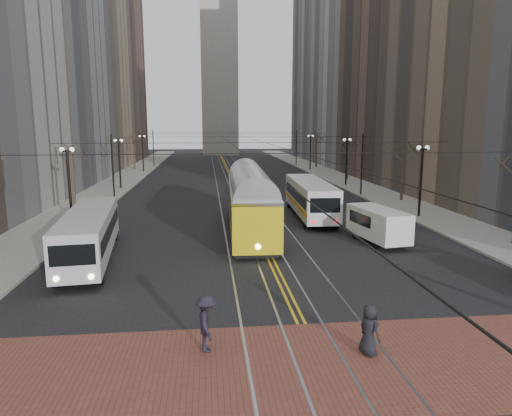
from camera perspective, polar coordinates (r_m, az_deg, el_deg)
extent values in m
plane|color=black|center=(18.88, 5.11, -13.03)|extent=(260.00, 260.00, 0.00)
cube|color=gray|center=(63.48, -16.58, 3.20)|extent=(5.00, 140.00, 0.15)
cube|color=gray|center=(65.10, 10.42, 3.63)|extent=(5.00, 140.00, 0.15)
cube|color=brown|center=(15.37, 8.16, -18.83)|extent=(25.00, 6.00, 0.01)
cube|color=gray|center=(62.53, -2.91, 3.45)|extent=(4.80, 130.00, 0.02)
cube|color=gold|center=(62.53, -2.91, 3.45)|extent=(0.42, 130.00, 0.01)
cube|color=slate|center=(67.40, -26.43, 17.42)|extent=(16.00, 20.00, 34.00)
cube|color=#826E5A|center=(88.36, -23.50, 21.62)|extent=(20.00, 20.00, 52.00)
cube|color=brown|center=(106.06, -18.88, 16.57)|extent=(16.00, 20.00, 40.00)
cube|color=brown|center=(69.98, 19.33, 17.59)|extent=(16.00, 20.00, 34.00)
cube|color=#A09E97|center=(90.49, 15.13, 21.80)|extent=(20.00, 20.00, 52.00)
cube|color=slate|center=(107.71, 9.95, 16.85)|extent=(16.00, 20.00, 40.00)
cube|color=#B2AFA5|center=(120.79, -4.68, 20.07)|extent=(9.00, 9.00, 56.00)
cylinder|color=black|center=(36.75, -22.25, 2.25)|extent=(0.20, 0.20, 5.60)
cylinder|color=black|center=(56.12, -16.68, 5.12)|extent=(0.20, 0.20, 5.60)
cylinder|color=black|center=(75.82, -13.96, 6.49)|extent=(0.20, 0.20, 5.60)
cylinder|color=black|center=(39.25, 19.89, 2.87)|extent=(0.20, 0.20, 5.60)
cylinder|color=black|center=(57.79, 11.23, 5.49)|extent=(0.20, 0.20, 5.60)
cylinder|color=black|center=(77.07, 6.80, 6.77)|extent=(0.20, 0.20, 5.60)
cylinder|color=#382D23|center=(44.93, -21.93, 3.61)|extent=(0.28, 0.28, 5.60)
cylinder|color=#382D23|center=(62.37, -17.50, 5.55)|extent=(0.28, 0.28, 5.60)
cylinder|color=#382D23|center=(80.06, -15.01, 6.63)|extent=(0.28, 0.28, 5.60)
cylinder|color=#382D23|center=(47.30, 17.87, 4.16)|extent=(0.28, 0.28, 5.60)
cylinder|color=#382D23|center=(64.10, 11.35, 5.94)|extent=(0.28, 0.28, 5.60)
cylinder|color=#382D23|center=(81.41, 7.56, 6.94)|extent=(0.28, 0.28, 5.60)
cylinder|color=black|center=(62.03, -4.36, 8.93)|extent=(0.03, 120.00, 0.03)
cylinder|color=black|center=(62.20, -1.56, 8.96)|extent=(0.03, 120.00, 0.03)
cylinder|color=black|center=(48.10, -17.47, 4.87)|extent=(0.16, 0.16, 6.60)
cylinder|color=black|center=(83.62, -12.70, 7.21)|extent=(0.16, 0.16, 6.60)
cylinder|color=black|center=(49.93, 13.09, 5.26)|extent=(0.16, 0.16, 6.60)
cylinder|color=black|center=(84.69, 5.07, 7.46)|extent=(0.16, 0.16, 6.60)
cube|color=#BBBBBB|center=(27.07, -20.09, -3.34)|extent=(3.50, 11.17, 2.74)
cube|color=gold|center=(32.33, -0.76, 0.20)|extent=(3.37, 15.29, 3.58)
cube|color=silver|center=(37.55, 6.77, 1.09)|extent=(2.95, 11.53, 2.98)
cube|color=white|center=(30.20, 14.98, -2.19)|extent=(2.74, 5.28, 2.22)
imported|color=#393B40|center=(46.68, 7.45, 1.85)|extent=(1.62, 3.93, 1.33)
imported|color=black|center=(15.89, 13.97, -14.54)|extent=(0.83, 0.99, 1.71)
imported|color=black|center=(15.71, -6.20, -14.12)|extent=(0.86, 1.33, 1.94)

